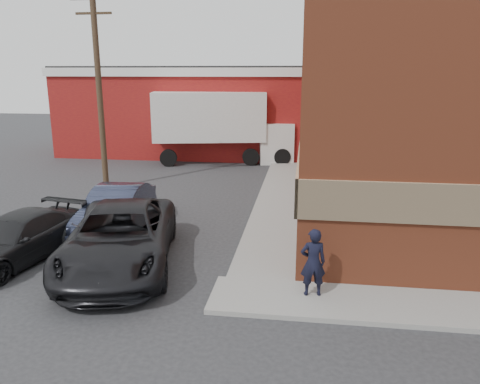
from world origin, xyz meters
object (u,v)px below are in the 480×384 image
at_px(sedan, 116,209).
at_px(suv_b, 16,239).
at_px(utility_pole, 99,84).
at_px(suv_a, 120,237).
at_px(box_truck, 223,122).
at_px(warehouse, 192,109).
at_px(man, 313,262).

height_order(sedan, suv_b, sedan).
distance_m(utility_pole, suv_a, 10.16).
xyz_separation_m(suv_b, box_truck, (3.28, 15.65, 1.72)).
bearing_deg(warehouse, box_truck, -53.99).
distance_m(utility_pole, man, 14.04).
height_order(warehouse, man, warehouse).
relative_size(man, box_truck, 0.19).
relative_size(utility_pole, suv_b, 1.96).
bearing_deg(utility_pole, warehouse, 82.23).
xyz_separation_m(utility_pole, box_truck, (4.29, 7.15, -2.36)).
bearing_deg(box_truck, sedan, -107.91).
xyz_separation_m(warehouse, suv_a, (2.61, -19.43, -1.97)).
bearing_deg(suv_a, utility_pole, 103.41).
distance_m(suv_a, box_truck, 15.66).
relative_size(warehouse, man, 9.79).
relative_size(warehouse, sedan, 3.58).
distance_m(sedan, suv_a, 3.20).
xyz_separation_m(man, sedan, (-6.61, 4.19, -0.20)).
bearing_deg(box_truck, man, -84.30).
height_order(utility_pole, suv_a, utility_pole).
bearing_deg(box_truck, suv_b, -113.02).
bearing_deg(man, suv_a, -23.79).
height_order(utility_pole, suv_b, utility_pole).
xyz_separation_m(utility_pole, man, (9.41, -9.70, -3.79)).
relative_size(utility_pole, box_truck, 1.03).
xyz_separation_m(sedan, suv_a, (1.31, -2.91, 0.10)).
bearing_deg(man, suv_b, -18.42).
bearing_deg(suv_b, box_truck, 88.78).
bearing_deg(box_truck, suv_a, -101.85).
xyz_separation_m(man, suv_b, (-8.40, 1.20, -0.28)).
xyz_separation_m(utility_pole, suv_a, (4.11, -8.43, -3.90)).
bearing_deg(suv_b, utility_pole, 107.42).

